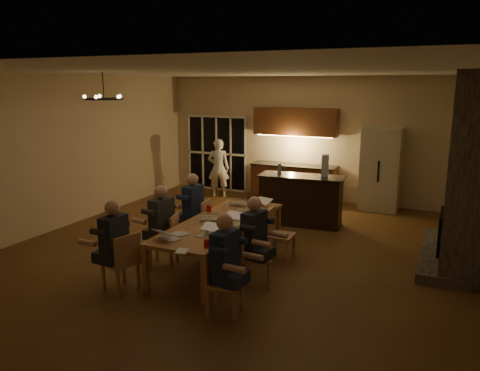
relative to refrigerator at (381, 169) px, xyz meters
name	(u,v)px	position (x,y,z in m)	size (l,w,h in m)	color
floor	(235,252)	(-1.90, -4.15, -1.00)	(9.00, 9.00, 0.00)	brown
back_wall	(309,139)	(-1.90, 0.37, 0.60)	(8.00, 0.04, 3.20)	#C3AD8A
left_wall	(63,152)	(-5.92, -4.15, 0.60)	(0.04, 9.00, 3.20)	#C3AD8A
ceiling	(234,70)	(-1.90, -4.15, 2.22)	(8.00, 9.00, 0.04)	white
french_doors	(217,153)	(-4.60, 0.32, 0.05)	(1.86, 0.08, 2.10)	black
fireplace	(468,170)	(1.80, -2.95, 0.60)	(0.58, 2.50, 3.20)	#645D4E
kitchenette	(294,155)	(-2.20, 0.05, 0.20)	(2.24, 0.68, 2.40)	#5F2E1B
refrigerator	(381,169)	(0.00, 0.00, 0.00)	(0.90, 0.68, 2.00)	beige
dining_table	(221,242)	(-1.87, -4.76, -0.62)	(1.10, 3.02, 0.75)	#C7814F
bar_island	(301,200)	(-1.35, -1.98, -0.46)	(1.81, 0.68, 1.08)	black
chair_left_near	(120,261)	(-2.74, -6.30, -0.55)	(0.44, 0.44, 0.89)	#A97A54
chair_left_mid	(163,240)	(-2.70, -5.24, -0.55)	(0.44, 0.44, 0.89)	#A97A54
chair_left_far	(197,223)	(-2.69, -4.15, -0.55)	(0.44, 0.44, 0.89)	#A97A54
chair_right_near	(225,282)	(-1.01, -6.31, -0.55)	(0.44, 0.44, 0.89)	#A97A54
chair_right_mid	(257,256)	(-0.99, -5.27, -0.55)	(0.44, 0.44, 0.89)	#A97A54
chair_right_far	(281,235)	(-1.02, -4.13, -0.55)	(0.44, 0.44, 0.89)	#A97A54
person_left_near	(115,246)	(-2.78, -6.36, -0.31)	(0.60, 0.60, 1.38)	#272B33
person_right_near	(225,265)	(-1.01, -6.31, -0.31)	(0.60, 0.60, 1.38)	navy
person_left_mid	(162,226)	(-2.74, -5.22, -0.31)	(0.60, 0.60, 1.38)	#353B3E
person_right_mid	(254,241)	(-1.03, -5.30, -0.31)	(0.60, 0.60, 1.38)	#272B33
person_left_far	(193,210)	(-2.78, -4.12, -0.31)	(0.60, 0.60, 1.38)	navy
standing_person	(218,168)	(-4.14, -0.47, -0.21)	(0.58, 0.38, 1.58)	white
chandelier	(104,99)	(-3.89, -5.11, 1.75)	(0.66, 0.66, 0.03)	black
laptop_a	(169,232)	(-2.14, -5.88, -0.14)	(0.32, 0.28, 0.23)	silver
laptop_b	(208,229)	(-1.67, -5.55, -0.14)	(0.32, 0.28, 0.23)	silver
laptop_c	(210,213)	(-2.08, -4.74, -0.14)	(0.32, 0.28, 0.23)	silver
laptop_d	(232,218)	(-1.63, -4.83, -0.14)	(0.32, 0.28, 0.23)	silver
laptop_e	(240,199)	(-2.04, -3.62, -0.14)	(0.32, 0.28, 0.23)	silver
laptop_f	(260,202)	(-1.60, -3.70, -0.14)	(0.32, 0.28, 0.23)	silver
mug_front	(206,226)	(-1.89, -5.24, -0.20)	(0.08, 0.08, 0.10)	white
mug_mid	(240,212)	(-1.74, -4.26, -0.20)	(0.09, 0.09, 0.10)	white
mug_back	(227,205)	(-2.17, -3.94, -0.20)	(0.07, 0.07, 0.10)	white
redcup_near	(207,243)	(-1.46, -5.98, -0.19)	(0.08, 0.08, 0.12)	#B4100C
redcup_mid	(209,209)	(-2.33, -4.32, -0.19)	(0.08, 0.08, 0.12)	#B4100C
redcup_far	(264,201)	(-1.66, -3.36, -0.19)	(0.09, 0.09, 0.12)	#B4100C
can_silver	(207,229)	(-1.78, -5.39, -0.19)	(0.06, 0.06, 0.12)	#B2B2B7
can_cola	(249,199)	(-1.97, -3.37, -0.19)	(0.06, 0.06, 0.12)	#3F0F0C
can_right	(248,217)	(-1.47, -4.53, -0.19)	(0.06, 0.06, 0.12)	#B2B2B7
plate_near	(228,231)	(-1.50, -5.23, -0.24)	(0.22, 0.22, 0.02)	white
plate_left	(180,234)	(-2.11, -5.64, -0.24)	(0.25, 0.25, 0.02)	white
plate_far	(262,212)	(-1.46, -3.94, -0.24)	(0.27, 0.27, 0.02)	white
notepad	(182,251)	(-1.69, -6.27, -0.24)	(0.16, 0.22, 0.01)	white
bar_bottle	(280,169)	(-1.83, -2.03, 0.20)	(0.09, 0.09, 0.24)	#99999E
bar_blender	(325,166)	(-0.87, -1.89, 0.31)	(0.15, 0.15, 0.47)	silver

